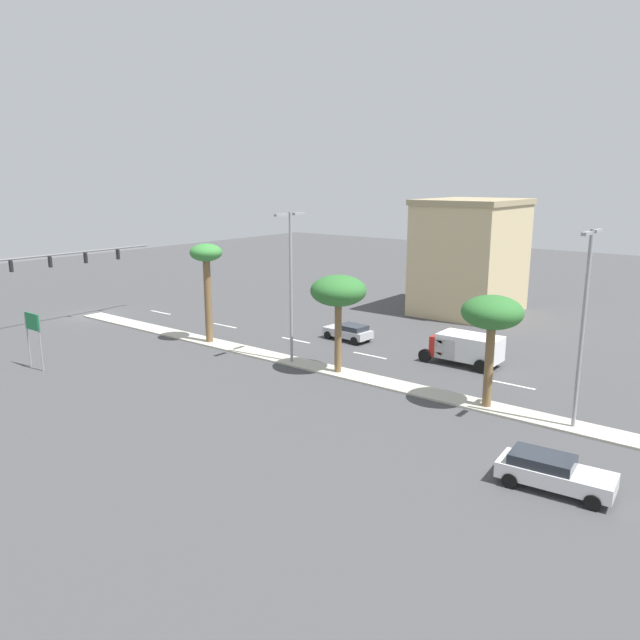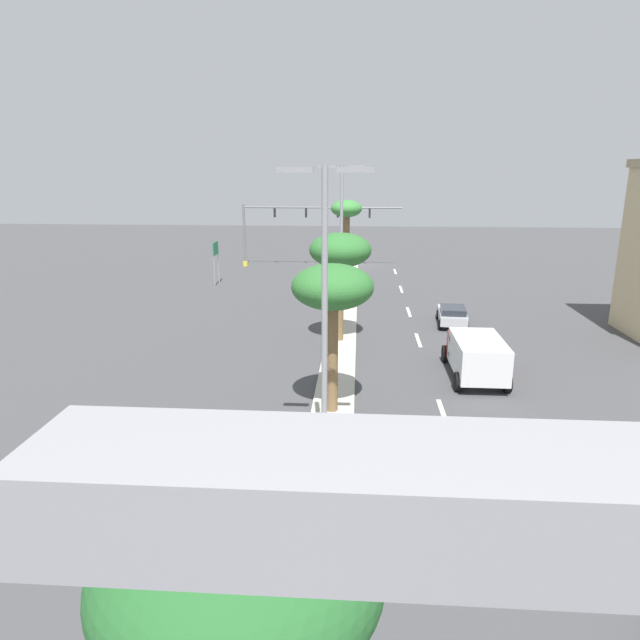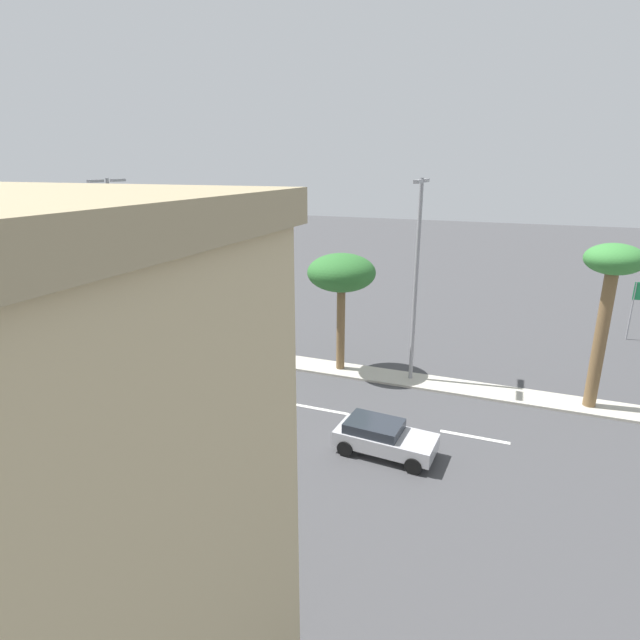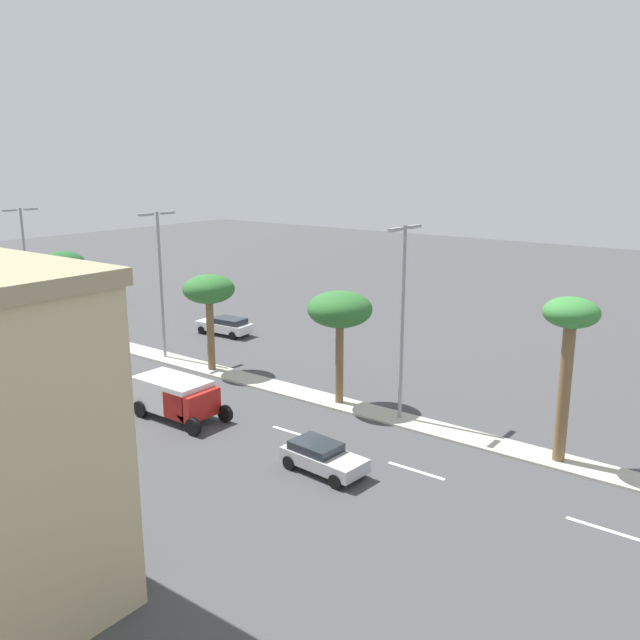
% 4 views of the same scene
% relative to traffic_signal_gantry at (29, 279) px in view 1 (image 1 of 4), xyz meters
% --- Properties ---
extents(ground_plane, '(160.00, 160.00, 0.00)m').
position_rel_traffic_signal_gantry_xyz_m(ground_plane, '(-6.40, 35.90, -4.41)').
color(ground_plane, '#424244').
extents(lane_stripe_outboard, '(0.20, 2.80, 0.01)m').
position_rel_traffic_signal_gantry_xyz_m(lane_stripe_outboard, '(-11.03, 2.25, -4.40)').
color(lane_stripe_outboard, silver).
rests_on(lane_stripe_outboard, ground).
extents(lane_stripe_far, '(0.20, 2.80, 0.01)m').
position_rel_traffic_signal_gantry_xyz_m(lane_stripe_far, '(-11.03, 10.93, -4.40)').
color(lane_stripe_far, silver).
rests_on(lane_stripe_far, ground).
extents(lane_stripe_mid, '(0.20, 2.80, 0.01)m').
position_rel_traffic_signal_gantry_xyz_m(lane_stripe_mid, '(-11.03, 18.88, -4.40)').
color(lane_stripe_mid, silver).
rests_on(lane_stripe_mid, ground).
extents(lane_stripe_rear, '(0.20, 2.80, 0.01)m').
position_rel_traffic_signal_gantry_xyz_m(lane_stripe_rear, '(-11.03, 25.79, -4.40)').
color(lane_stripe_rear, silver).
rests_on(lane_stripe_rear, ground).
extents(lane_stripe_front, '(0.20, 2.80, 0.01)m').
position_rel_traffic_signal_gantry_xyz_m(lane_stripe_front, '(-11.03, 36.24, -4.40)').
color(lane_stripe_front, silver).
rests_on(lane_stripe_front, ground).
extents(traffic_signal_gantry, '(16.52, 0.53, 6.45)m').
position_rel_traffic_signal_gantry_xyz_m(traffic_signal_gantry, '(0.00, 0.00, 0.00)').
color(traffic_signal_gantry, slate).
rests_on(traffic_signal_gantry, ground).
extents(directional_road_sign, '(0.10, 1.75, 3.79)m').
position_rel_traffic_signal_gantry_xyz_m(directional_road_sign, '(5.15, 9.99, -1.62)').
color(directional_road_sign, gray).
rests_on(directional_road_sign, ground).
extents(commercial_building, '(10.26, 8.11, 10.51)m').
position_rel_traffic_signal_gantry_xyz_m(commercial_building, '(-28.95, 25.05, 0.87)').
color(commercial_building, '#C6B284').
rests_on(commercial_building, ground).
extents(palm_tree_leading, '(2.41, 2.41, 7.52)m').
position_rel_traffic_signal_gantry_xyz_m(palm_tree_leading, '(-6.36, 14.16, 1.84)').
color(palm_tree_leading, brown).
rests_on(palm_tree_leading, median_curb).
extents(palm_tree_right, '(3.56, 3.56, 6.32)m').
position_rel_traffic_signal_gantry_xyz_m(palm_tree_right, '(-6.32, 26.39, 0.94)').
color(palm_tree_right, brown).
rests_on(palm_tree_right, median_curb).
extents(palm_tree_outboard, '(3.29, 3.29, 6.19)m').
position_rel_traffic_signal_gantry_xyz_m(palm_tree_outboard, '(-6.37, 36.50, 0.84)').
color(palm_tree_outboard, brown).
rests_on(palm_tree_outboard, median_curb).
extents(street_lamp_front, '(2.90, 0.24, 10.11)m').
position_rel_traffic_signal_gantry_xyz_m(street_lamp_front, '(-6.25, 22.53, 1.61)').
color(street_lamp_front, gray).
rests_on(street_lamp_front, median_curb).
extents(street_lamp_leading, '(2.90, 0.24, 9.92)m').
position_rel_traffic_signal_gantry_xyz_m(street_lamp_leading, '(-6.34, 41.13, 1.52)').
color(street_lamp_leading, gray).
rests_on(street_lamp_leading, median_curb).
extents(sedan_white_front, '(2.17, 4.62, 1.40)m').
position_rel_traffic_signal_gantry_xyz_m(sedan_white_front, '(0.66, 42.27, -3.65)').
color(sedan_white_front, silver).
rests_on(sedan_white_front, ground).
extents(sedan_silver_leading, '(2.10, 3.96, 1.29)m').
position_rel_traffic_signal_gantry_xyz_m(sedan_silver_leading, '(-13.57, 22.15, -3.70)').
color(sedan_silver_leading, '#B2B2B7').
rests_on(sedan_silver_leading, ground).
extents(box_truck, '(2.52, 5.25, 2.11)m').
position_rel_traffic_signal_gantry_xyz_m(box_truck, '(-13.17, 31.94, -3.20)').
color(box_truck, '#B21E19').
rests_on(box_truck, ground).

